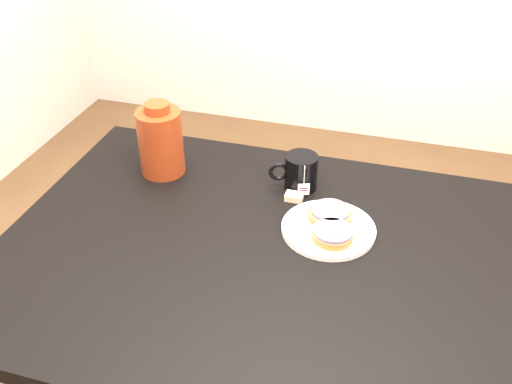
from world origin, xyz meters
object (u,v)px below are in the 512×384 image
(plate, at_px, (328,228))
(bagel_back, at_px, (330,214))
(bagel_package, at_px, (161,141))
(table, at_px, (300,285))
(mug, at_px, (300,172))
(bagel_front, at_px, (333,234))
(teabag_pouch, at_px, (294,197))

(plate, relative_size, bagel_back, 1.53)
(bagel_back, distance_m, bagel_package, 0.50)
(table, relative_size, mug, 10.24)
(table, bearing_deg, bagel_back, 76.34)
(bagel_front, bearing_deg, plate, 111.30)
(bagel_back, xyz_separation_m, bagel_package, (-0.48, 0.10, 0.07))
(mug, bearing_deg, bagel_back, -72.69)
(teabag_pouch, bearing_deg, bagel_package, 174.71)
(teabag_pouch, distance_m, bagel_package, 0.39)
(teabag_pouch, bearing_deg, mug, 89.15)
(table, relative_size, teabag_pouch, 31.11)
(bagel_back, relative_size, mug, 1.07)
(mug, relative_size, bagel_package, 0.67)
(plate, distance_m, mug, 0.20)
(table, distance_m, mug, 0.31)
(plate, xyz_separation_m, teabag_pouch, (-0.11, 0.10, 0.00))
(table, xyz_separation_m, bagel_back, (0.04, 0.15, 0.11))
(mug, bearing_deg, teabag_pouch, -112.50)
(bagel_back, relative_size, teabag_pouch, 3.25)
(bagel_back, bearing_deg, teabag_pouch, 146.89)
(mug, bearing_deg, plate, -78.48)
(bagel_front, xyz_separation_m, teabag_pouch, (-0.12, 0.14, -0.02))
(plate, bearing_deg, bagel_front, -68.70)
(table, distance_m, teabag_pouch, 0.24)
(table, height_order, teabag_pouch, teabag_pouch)
(plate, relative_size, bagel_package, 1.09)
(bagel_front, distance_m, bagel_package, 0.54)
(plate, distance_m, bagel_back, 0.04)
(table, height_order, bagel_back, bagel_back)
(plate, bearing_deg, bagel_back, 96.00)
(table, xyz_separation_m, mug, (-0.07, 0.27, 0.13))
(table, distance_m, bagel_front, 0.14)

